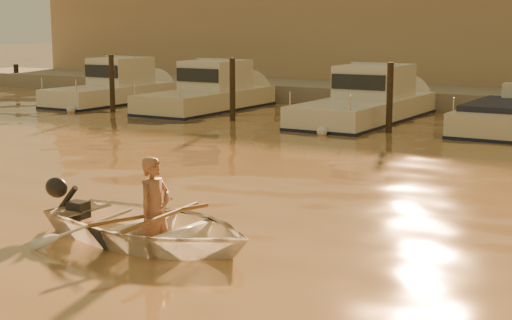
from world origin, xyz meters
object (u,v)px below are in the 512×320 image
Objects in this scene: moored_boat_0 at (111,87)px; moored_boat_1 at (207,92)px; waterfront_building at (508,39)px; moored_boat_3 at (508,123)px; dinghy at (150,226)px; person at (155,211)px; moored_boat_2 at (366,101)px.

moored_boat_0 is 0.98× the size of moored_boat_1.
moored_boat_1 is 13.71m from waterfront_building.
moored_boat_0 is at bearing 180.00° from moored_boat_3.
dinghy is 0.55× the size of moored_boat_3.
moored_boat_1 reaches higher than person.
moored_boat_1 is at bearing 35.95° from person.
waterfront_building reaches higher than dinghy.
moored_boat_2 reaches higher than dinghy.
person is 0.03× the size of waterfront_building.
dinghy is 19.94m from moored_boat_0.
moored_boat_1 is (-9.09, 14.74, 0.15)m from person.
person is 0.20× the size of moored_boat_2.
person is at bearing -78.74° from moored_boat_2.
moored_boat_2 is at bearing 0.00° from moored_boat_0.
waterfront_building is at bearing 54.00° from moored_boat_1.
moored_boat_1 is 1.09× the size of moored_boat_3.
moored_boat_2 reaches higher than person.
moored_boat_0 is 15.10m from moored_boat_3.
waterfront_building is at bearing 6.51° from dinghy.
moored_boat_2 reaches higher than moored_boat_3.
person is 15.03m from moored_boat_2.
dinghy is 15.01m from moored_boat_2.
moored_boat_0 is 0.15× the size of waterfront_building.
moored_boat_2 is 11.29m from waterfront_building.
moored_boat_0 and moored_boat_1 have the same top height.
waterfront_building reaches higher than moored_boat_2.
moored_boat_0 is at bearing 46.66° from dinghy.
moored_boat_1 is at bearing 180.00° from moored_boat_2.
moored_boat_1 is (4.45, 0.00, 0.00)m from moored_boat_0.
person is 0.23× the size of moored_boat_0.
moored_boat_1 reaches higher than dinghy.
moored_boat_3 is at bearing -76.46° from waterfront_building.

